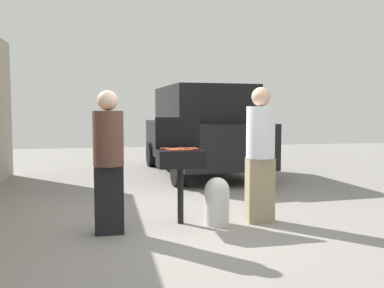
# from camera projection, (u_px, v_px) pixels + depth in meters

# --- Properties ---
(ground_plane) EXTENTS (24.00, 24.00, 0.00)m
(ground_plane) POSITION_uv_depth(u_px,v_px,m) (190.00, 226.00, 5.37)
(ground_plane) COLOR gray
(bbq_grill) EXTENTS (0.60, 0.44, 0.96)m
(bbq_grill) POSITION_uv_depth(u_px,v_px,m) (180.00, 161.00, 5.43)
(bbq_grill) COLOR black
(bbq_grill) RESTS_ON ground
(grill_lid_open) EXTENTS (0.60, 0.05, 0.42)m
(grill_lid_open) POSITION_uv_depth(u_px,v_px,m) (178.00, 133.00, 5.62)
(grill_lid_open) COLOR black
(grill_lid_open) RESTS_ON bbq_grill
(hot_dog_0) EXTENTS (0.13, 0.03, 0.03)m
(hot_dog_0) POSITION_uv_depth(u_px,v_px,m) (177.00, 149.00, 5.48)
(hot_dog_0) COLOR #AD4228
(hot_dog_0) RESTS_ON bbq_grill
(hot_dog_1) EXTENTS (0.13, 0.03, 0.03)m
(hot_dog_1) POSITION_uv_depth(u_px,v_px,m) (174.00, 150.00, 5.25)
(hot_dog_1) COLOR #C6593D
(hot_dog_1) RESTS_ON bbq_grill
(hot_dog_2) EXTENTS (0.13, 0.04, 0.03)m
(hot_dog_2) POSITION_uv_depth(u_px,v_px,m) (192.00, 149.00, 5.46)
(hot_dog_2) COLOR #B74C33
(hot_dog_2) RESTS_ON bbq_grill
(hot_dog_3) EXTENTS (0.13, 0.03, 0.03)m
(hot_dog_3) POSITION_uv_depth(u_px,v_px,m) (182.00, 149.00, 5.46)
(hot_dog_3) COLOR #AD4228
(hot_dog_3) RESTS_ON bbq_grill
(hot_dog_4) EXTENTS (0.13, 0.03, 0.03)m
(hot_dog_4) POSITION_uv_depth(u_px,v_px,m) (194.00, 149.00, 5.41)
(hot_dog_4) COLOR #AD4228
(hot_dog_4) RESTS_ON bbq_grill
(hot_dog_5) EXTENTS (0.13, 0.04, 0.03)m
(hot_dog_5) POSITION_uv_depth(u_px,v_px,m) (180.00, 149.00, 5.37)
(hot_dog_5) COLOR #AD4228
(hot_dog_5) RESTS_ON bbq_grill
(hot_dog_6) EXTENTS (0.13, 0.03, 0.03)m
(hot_dog_6) POSITION_uv_depth(u_px,v_px,m) (181.00, 148.00, 5.53)
(hot_dog_6) COLOR #AD4228
(hot_dog_6) RESTS_ON bbq_grill
(hot_dog_7) EXTENTS (0.13, 0.03, 0.03)m
(hot_dog_7) POSITION_uv_depth(u_px,v_px,m) (171.00, 149.00, 5.43)
(hot_dog_7) COLOR #C6593D
(hot_dog_7) RESTS_ON bbq_grill
(hot_dog_8) EXTENTS (0.13, 0.03, 0.03)m
(hot_dog_8) POSITION_uv_depth(u_px,v_px,m) (179.00, 150.00, 5.31)
(hot_dog_8) COLOR #C6593D
(hot_dog_8) RESTS_ON bbq_grill
(hot_dog_9) EXTENTS (0.13, 0.04, 0.03)m
(hot_dog_9) POSITION_uv_depth(u_px,v_px,m) (191.00, 148.00, 5.53)
(hot_dog_9) COLOR #C6593D
(hot_dog_9) RESTS_ON bbq_grill
(hot_dog_10) EXTENTS (0.13, 0.04, 0.03)m
(hot_dog_10) POSITION_uv_depth(u_px,v_px,m) (171.00, 150.00, 5.32)
(hot_dog_10) COLOR #AD4228
(hot_dog_10) RESTS_ON bbq_grill
(hot_dog_11) EXTENTS (0.13, 0.03, 0.03)m
(hot_dog_11) POSITION_uv_depth(u_px,v_px,m) (166.00, 149.00, 5.48)
(hot_dog_11) COLOR #B74C33
(hot_dog_11) RESTS_ON bbq_grill
(hot_dog_12) EXTENTS (0.13, 0.03, 0.03)m
(hot_dog_12) POSITION_uv_depth(u_px,v_px,m) (188.00, 150.00, 5.27)
(hot_dog_12) COLOR #AD4228
(hot_dog_12) RESTS_ON bbq_grill
(propane_tank) EXTENTS (0.32, 0.32, 0.62)m
(propane_tank) POSITION_uv_depth(u_px,v_px,m) (217.00, 200.00, 5.41)
(propane_tank) COLOR silver
(propane_tank) RESTS_ON ground
(person_left) EXTENTS (0.36, 0.36, 1.71)m
(person_left) POSITION_uv_depth(u_px,v_px,m) (108.00, 157.00, 4.95)
(person_left) COLOR black
(person_left) RESTS_ON ground
(person_right) EXTENTS (0.37, 0.37, 1.78)m
(person_right) POSITION_uv_depth(u_px,v_px,m) (260.00, 150.00, 5.49)
(person_right) COLOR gray
(person_right) RESTS_ON ground
(parked_minivan) EXTENTS (2.25, 4.51, 2.02)m
(parked_minivan) POSITION_uv_depth(u_px,v_px,m) (202.00, 130.00, 9.78)
(parked_minivan) COLOR black
(parked_minivan) RESTS_ON ground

